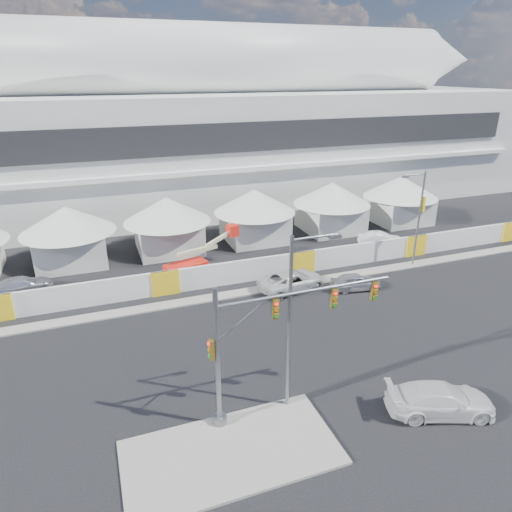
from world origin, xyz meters
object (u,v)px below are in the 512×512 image
object	(u,v)px
pickup_curb	(292,280)
lot_car_a	(381,240)
sedan_silver	(356,282)
streetlight_curb	(418,213)
lot_car_c	(22,285)
streetlight_median	(294,313)
pickup_near	(440,400)
traffic_mast	(256,345)
boom_lift	(194,264)

from	to	relation	value
pickup_curb	lot_car_a	bearing A→B (deg)	-75.13
sedan_silver	lot_car_a	xyz separation A→B (m)	(7.60, 7.54, 0.05)
lot_car_a	streetlight_curb	size ratio (longest dim) A/B	0.52
lot_car_c	streetlight_median	size ratio (longest dim) A/B	0.49
lot_car_a	streetlight_median	xyz separation A→B (m)	(-18.23, -18.41, 4.88)
pickup_near	streetlight_median	bearing A→B (deg)	84.47
sedan_silver	lot_car_c	distance (m)	26.88
pickup_curb	traffic_mast	distance (m)	15.44
sedan_silver	pickup_curb	world-z (taller)	pickup_curb
sedan_silver	traffic_mast	world-z (taller)	traffic_mast
streetlight_median	pickup_curb	bearing A→B (deg)	65.41
streetlight_median	streetlight_curb	bearing A→B (deg)	36.51
pickup_curb	streetlight_median	distance (m)	14.76
sedan_silver	pickup_near	distance (m)	14.52
streetlight_curb	boom_lift	bearing A→B (deg)	165.15
pickup_near	lot_car_c	distance (m)	31.54
pickup_curb	pickup_near	size ratio (longest dim) A/B	1.02
pickup_near	traffic_mast	size ratio (longest dim) A/B	0.58
sedan_silver	pickup_curb	distance (m)	5.16
sedan_silver	lot_car_a	world-z (taller)	lot_car_a
pickup_near	boom_lift	bearing A→B (deg)	39.40
lot_car_c	lot_car_a	bearing A→B (deg)	-105.36
traffic_mast	streetlight_median	distance (m)	2.42
lot_car_a	boom_lift	world-z (taller)	boom_lift
lot_car_c	streetlight_curb	size ratio (longest dim) A/B	0.54
lot_car_a	traffic_mast	world-z (taller)	traffic_mast
pickup_near	lot_car_c	world-z (taller)	pickup_near
streetlight_curb	streetlight_median	bearing A→B (deg)	-143.49
lot_car_a	streetlight_curb	bearing A→B (deg)	-158.67
traffic_mast	lot_car_c	bearing A→B (deg)	122.95
pickup_near	streetlight_median	size ratio (longest dim) A/B	0.58
sedan_silver	streetlight_curb	world-z (taller)	streetlight_curb
pickup_near	streetlight_median	world-z (taller)	streetlight_median
lot_car_c	streetlight_curb	xyz separation A→B (m)	(32.86, -6.19, 4.35)
lot_car_a	boom_lift	size ratio (longest dim) A/B	0.61
traffic_mast	boom_lift	xyz separation A→B (m)	(1.00, 18.56, -3.35)
sedan_silver	boom_lift	size ratio (longest dim) A/B	0.55
pickup_curb	streetlight_median	size ratio (longest dim) A/B	0.60
pickup_curb	boom_lift	distance (m)	8.94
pickup_curb	lot_car_a	size ratio (longest dim) A/B	1.27
sedan_silver	streetlight_median	distance (m)	15.98
sedan_silver	streetlight_curb	bearing A→B (deg)	-60.22
pickup_near	lot_car_a	size ratio (longest dim) A/B	1.24
pickup_curb	pickup_near	bearing A→B (deg)	174.54
sedan_silver	boom_lift	world-z (taller)	boom_lift
streetlight_median	boom_lift	xyz separation A→B (m)	(-1.04, 18.43, -4.64)
boom_lift	streetlight_median	bearing A→B (deg)	-102.26
pickup_curb	streetlight_curb	distance (m)	12.99
lot_car_c	traffic_mast	xyz separation A→B (m)	(12.77, -19.69, 3.66)
lot_car_a	streetlight_median	world-z (taller)	streetlight_median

